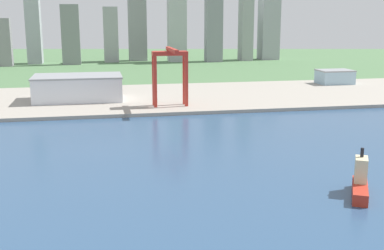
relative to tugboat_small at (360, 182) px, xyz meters
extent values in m
plane|color=#4D7349|center=(-74.49, 39.58, -4.96)|extent=(2400.00, 2400.00, 0.00)
cube|color=#2D4C70|center=(-74.49, -20.42, -4.89)|extent=(840.00, 360.00, 0.15)
cube|color=#9E968A|center=(-74.49, 229.58, -3.71)|extent=(840.00, 140.00, 2.50)
cube|color=#B22D1E|center=(-0.89, -1.62, -2.66)|extent=(15.40, 22.30, 4.32)
cube|color=beige|center=(1.37, 2.51, 4.02)|extent=(7.76, 9.23, 9.04)
cylinder|color=black|center=(1.90, 3.50, 10.27)|extent=(1.26, 1.26, 3.45)
cube|color=#B72D23|center=(-53.24, 180.55, 15.29)|extent=(2.20, 2.20, 35.51)
cube|color=#B72D23|center=(-31.33, 180.55, 15.29)|extent=(2.20, 2.20, 35.51)
cube|color=#B72D23|center=(-53.24, 188.55, 15.29)|extent=(2.20, 2.20, 35.51)
cube|color=#B72D23|center=(-31.33, 188.55, 15.29)|extent=(2.20, 2.20, 35.51)
cube|color=#B72D23|center=(-42.29, 184.55, 34.45)|extent=(24.31, 10.00, 2.80)
cube|color=#B72D23|center=(-42.29, 174.41, 37.25)|extent=(2.60, 40.55, 2.60)
cube|color=silver|center=(-106.87, 222.57, 6.29)|extent=(64.28, 40.16, 17.50)
cube|color=gray|center=(-106.87, 222.57, 15.64)|extent=(65.57, 40.97, 1.20)
cube|color=#99BCD1|center=(127.21, 270.55, 3.45)|extent=(31.02, 22.51, 11.83)
cube|color=gray|center=(127.21, 270.55, 9.97)|extent=(31.64, 22.96, 1.20)
cube|color=gray|center=(-210.47, 533.77, 26.19)|extent=(21.25, 15.02, 62.31)
cube|color=#9FA4AB|center=(-174.01, 564.14, 69.27)|extent=(19.24, 25.81, 148.48)
cube|color=gray|center=(-123.86, 540.85, 35.19)|extent=(24.38, 14.34, 80.30)
cube|color=#969899|center=(-69.15, 568.61, 33.93)|extent=(20.25, 20.26, 77.79)
cube|color=gray|center=(-29.52, 585.01, 42.31)|extent=(25.92, 20.60, 94.55)
cube|color=#A6AAAB|center=(25.01, 558.11, 58.91)|extent=(25.33, 22.49, 127.76)
cube|color=gray|center=(76.22, 544.63, 61.23)|extent=(23.63, 17.62, 132.38)
cube|color=#939797|center=(128.69, 558.48, 64.47)|extent=(17.08, 23.80, 138.86)
cube|color=#9A9BA3|center=(168.19, 568.44, 39.56)|extent=(27.41, 26.67, 89.05)
camera|label=1|loc=(-93.97, -156.94, 59.45)|focal=46.21mm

